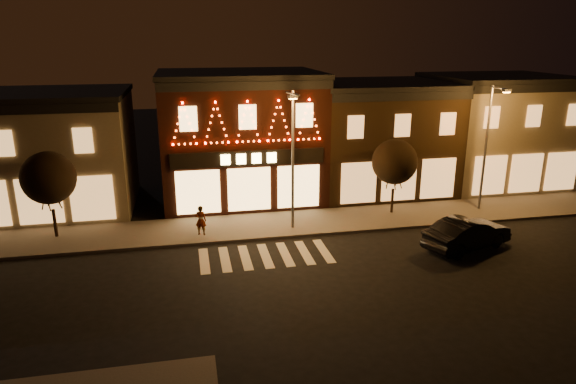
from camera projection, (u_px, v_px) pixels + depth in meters
name	position (u px, v px, depth m)	size (l,w,h in m)	color
ground	(280.00, 294.00, 21.53)	(120.00, 120.00, 0.00)	black
sidewalk_far	(289.00, 224.00, 29.39)	(44.00, 4.00, 0.15)	#47423D
building_left	(28.00, 152.00, 31.08)	(12.20, 8.28, 7.30)	#716850
building_pulp	(241.00, 136.00, 33.41)	(10.20, 8.34, 8.30)	black
building_right_a	(377.00, 136.00, 35.35)	(9.20, 8.28, 7.50)	#342312
building_right_b	(495.00, 130.00, 37.03)	(9.20, 8.28, 7.80)	#716850
streetlamp_mid	(293.00, 150.00, 27.16)	(0.66, 1.74, 7.58)	#59595E
streetlamp_right	(489.00, 139.00, 30.27)	(0.49, 1.73, 7.54)	#59595E
tree_left	(49.00, 178.00, 26.43)	(2.76, 2.76, 4.62)	black
tree_right	(395.00, 162.00, 30.18)	(2.69, 2.69, 4.50)	black
dark_sedan	(467.00, 233.00, 25.97)	(1.70, 4.89, 1.61)	black
pedestrian	(201.00, 220.00, 27.36)	(0.60, 0.39, 1.64)	gray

